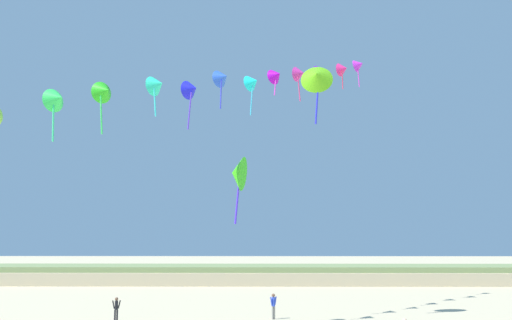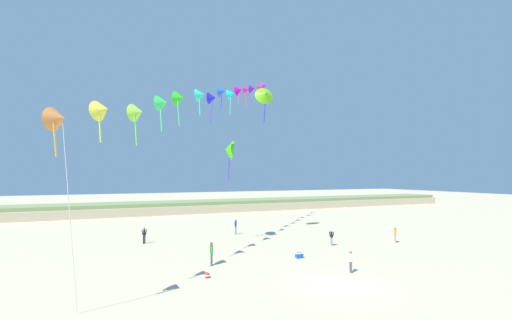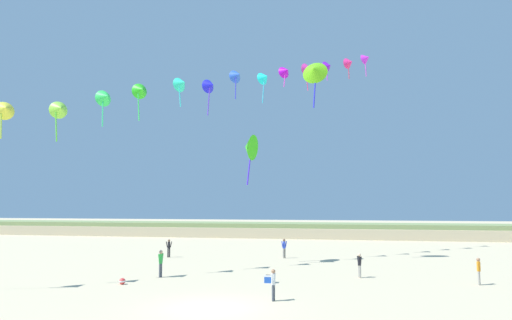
# 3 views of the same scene
# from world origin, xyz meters

# --- Properties ---
(ground_plane) EXTENTS (240.00, 240.00, 0.00)m
(ground_plane) POSITION_xyz_m (0.00, 0.00, 0.00)
(ground_plane) COLOR beige
(dune_ridge) EXTENTS (120.00, 8.58, 1.99)m
(dune_ridge) POSITION_xyz_m (0.00, 45.96, 0.99)
(dune_ridge) COLOR #BFAE8B
(dune_ridge) RESTS_ON ground
(person_near_left) EXTENTS (0.21, 0.53, 1.50)m
(person_near_left) POSITION_xyz_m (2.61, 2.08, 0.87)
(person_near_left) COLOR #474C56
(person_near_left) RESTS_ON ground
(person_near_right) EXTENTS (0.32, 0.50, 1.53)m
(person_near_right) POSITION_xyz_m (6.84, 10.10, 0.89)
(person_near_right) COLOR gray
(person_near_right) RESTS_ON ground
(person_mid_center) EXTENTS (0.23, 0.60, 1.70)m
(person_mid_center) POSITION_xyz_m (-5.61, 7.76, 0.98)
(person_mid_center) COLOR #474C56
(person_mid_center) RESTS_ON ground
(person_far_left) EXTENTS (0.48, 0.45, 1.66)m
(person_far_left) POSITION_xyz_m (0.67, 19.73, 0.96)
(person_far_left) COLOR gray
(person_far_left) RESTS_ON ground
(person_far_right) EXTENTS (0.55, 0.21, 1.57)m
(person_far_right) POSITION_xyz_m (-9.39, 18.34, 0.91)
(person_far_right) COLOR black
(person_far_right) RESTS_ON ground
(person_far_center) EXTENTS (0.26, 0.53, 1.54)m
(person_far_center) POSITION_xyz_m (13.54, 8.80, 0.89)
(person_far_center) COLOR gray
(person_far_center) RESTS_ON ground
(kite_banner_string) EXTENTS (24.58, 29.34, 20.75)m
(kite_banner_string) POSITION_xyz_m (-3.32, 14.30, 14.49)
(kite_banner_string) COLOR #CF753A
(large_kite_low_lead) EXTENTS (1.32, 2.23, 4.15)m
(large_kite_low_lead) POSITION_xyz_m (-1.57, 15.67, 9.22)
(large_kite_low_lead) COLOR #3CE011
(large_kite_mid_trail) EXTENTS (2.34, 1.71, 4.37)m
(large_kite_mid_trail) POSITION_xyz_m (3.59, 18.12, 16.00)
(large_kite_mid_trail) COLOR #65C617
(beach_cooler) EXTENTS (0.58, 0.41, 0.46)m
(beach_cooler) POSITION_xyz_m (1.54, 7.15, 0.21)
(beach_cooler) COLOR blue
(beach_cooler) RESTS_ON ground
(beach_ball) EXTENTS (0.36, 0.36, 0.36)m
(beach_ball) POSITION_xyz_m (-6.75, 4.89, 0.18)
(beach_ball) COLOR red
(beach_ball) RESTS_ON ground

